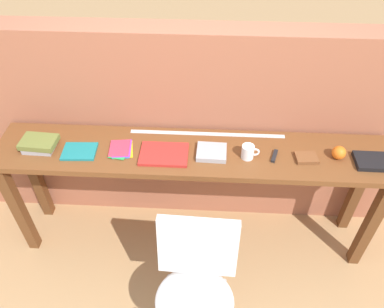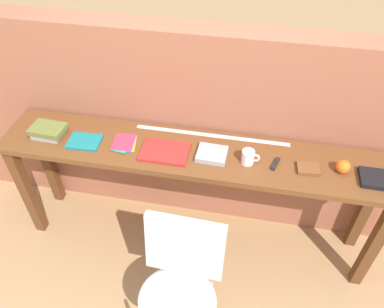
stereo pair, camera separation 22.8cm
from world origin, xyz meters
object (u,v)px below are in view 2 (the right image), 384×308
object	(u,v)px
chair_white_moulded	(180,282)
magazine_cycling	(85,141)
mug	(248,157)
book_stack_leftmost	(49,130)
pamphlet_pile_colourful	(124,143)
book_open_centre	(165,152)
sports_ball_small	(343,167)
multitool_folded	(275,164)
book_repair_rightmost	(377,179)
leather_journal_brown	(308,169)

from	to	relation	value
chair_white_moulded	magazine_cycling	world-z (taller)	magazine_cycling
mug	book_stack_leftmost	bearing A→B (deg)	179.16
pamphlet_pile_colourful	book_open_centre	world-z (taller)	book_open_centre
book_stack_leftmost	chair_white_moulded	bearing A→B (deg)	-33.51
chair_white_moulded	sports_ball_small	world-z (taller)	sports_ball_small
mug	multitool_folded	size ratio (longest dim) A/B	1.00
pamphlet_pile_colourful	sports_ball_small	bearing A→B (deg)	0.16
mug	book_repair_rightmost	bearing A→B (deg)	-0.89
book_stack_leftmost	book_repair_rightmost	size ratio (longest dim) A/B	1.17
magazine_cycling	multitool_folded	size ratio (longest dim) A/B	1.87
pamphlet_pile_colourful	sports_ball_small	xyz separation A→B (m)	(1.33, 0.00, 0.03)
mug	sports_ball_small	size ratio (longest dim) A/B	1.32
chair_white_moulded	sports_ball_small	distance (m)	1.14
sports_ball_small	book_open_centre	bearing A→B (deg)	-178.02
leather_journal_brown	chair_white_moulded	bearing A→B (deg)	-139.21
magazine_cycling	pamphlet_pile_colourful	size ratio (longest dim) A/B	1.09
mug	pamphlet_pile_colourful	bearing A→B (deg)	178.37
book_open_centre	sports_ball_small	size ratio (longest dim) A/B	3.54
mug	sports_ball_small	bearing A→B (deg)	2.72
book_open_centre	multitool_folded	size ratio (longest dim) A/B	2.69
chair_white_moulded	book_stack_leftmost	size ratio (longest dim) A/B	3.95
pamphlet_pile_colourful	book_open_centre	xyz separation A→B (m)	(0.27, -0.03, 0.00)
mug	leather_journal_brown	size ratio (longest dim) A/B	0.85
leather_journal_brown	book_open_centre	bearing A→B (deg)	176.10
book_repair_rightmost	mug	bearing A→B (deg)	179.70
magazine_cycling	pamphlet_pile_colourful	bearing A→B (deg)	4.69
book_stack_leftmost	pamphlet_pile_colourful	size ratio (longest dim) A/B	1.19
chair_white_moulded	mug	size ratio (longest dim) A/B	8.10
book_open_centre	leather_journal_brown	xyz separation A→B (m)	(0.87, 0.01, 0.00)
leather_journal_brown	book_stack_leftmost	bearing A→B (deg)	174.69
book_stack_leftmost	book_open_centre	size ratio (longest dim) A/B	0.76
pamphlet_pile_colourful	chair_white_moulded	bearing A→B (deg)	-53.40
sports_ball_small	chair_white_moulded	bearing A→B (deg)	-140.93
chair_white_moulded	pamphlet_pile_colourful	xyz separation A→B (m)	(-0.50, 0.67, 0.36)
chair_white_moulded	book_open_centre	bearing A→B (deg)	109.59
leather_journal_brown	multitool_folded	bearing A→B (deg)	172.30
multitool_folded	magazine_cycling	bearing A→B (deg)	-178.91
book_open_centre	sports_ball_small	distance (m)	1.06
multitool_folded	book_stack_leftmost	bearing A→B (deg)	179.72
pamphlet_pile_colourful	book_open_centre	size ratio (longest dim) A/B	0.64
mug	book_open_centre	bearing A→B (deg)	-178.82
book_open_centre	book_repair_rightmost	world-z (taller)	book_repair_rightmost
sports_ball_small	book_repair_rightmost	distance (m)	0.20
book_stack_leftmost	multitool_folded	distance (m)	1.46
book_stack_leftmost	mug	distance (m)	1.30
chair_white_moulded	leather_journal_brown	size ratio (longest dim) A/B	6.86
pamphlet_pile_colourful	book_repair_rightmost	size ratio (longest dim) A/B	0.98
book_stack_leftmost	magazine_cycling	xyz separation A→B (m)	(0.26, -0.03, -0.03)
multitool_folded	leather_journal_brown	distance (m)	0.19
book_stack_leftmost	pamphlet_pile_colourful	xyz separation A→B (m)	(0.51, 0.00, -0.03)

